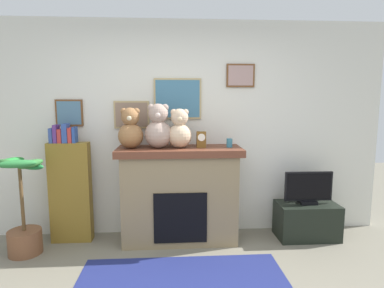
# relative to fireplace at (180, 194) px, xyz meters

# --- Properties ---
(back_wall) EXTENTS (5.20, 0.15, 2.60)m
(back_wall) POSITION_rel_fireplace_xyz_m (-0.07, 0.32, 0.74)
(back_wall) COLOR silver
(back_wall) RESTS_ON ground_plane
(fireplace) EXTENTS (1.43, 0.57, 1.11)m
(fireplace) POSITION_rel_fireplace_xyz_m (0.00, 0.00, 0.00)
(fireplace) COLOR #887452
(fireplace) RESTS_ON ground_plane
(bookshelf) EXTENTS (0.46, 0.16, 1.39)m
(bookshelf) POSITION_rel_fireplace_xyz_m (-1.27, 0.06, 0.07)
(bookshelf) COLOR olive
(bookshelf) RESTS_ON ground_plane
(potted_plant) EXTENTS (0.50, 0.55, 1.07)m
(potted_plant) POSITION_rel_fireplace_xyz_m (-1.68, -0.25, -0.15)
(potted_plant) COLOR brown
(potted_plant) RESTS_ON ground_plane
(tv_stand) EXTENTS (0.72, 0.40, 0.43)m
(tv_stand) POSITION_rel_fireplace_xyz_m (1.53, -0.04, -0.35)
(tv_stand) COLOR black
(tv_stand) RESTS_ON ground_plane
(television) EXTENTS (0.57, 0.14, 0.39)m
(television) POSITION_rel_fireplace_xyz_m (1.53, -0.04, 0.05)
(television) COLOR black
(television) RESTS_ON tv_stand
(area_rug) EXTENTS (1.95, 0.99, 0.01)m
(area_rug) POSITION_rel_fireplace_xyz_m (0.00, -0.93, -0.56)
(area_rug) COLOR navy
(area_rug) RESTS_ON ground_plane
(candle_jar) EXTENTS (0.07, 0.07, 0.10)m
(candle_jar) POSITION_rel_fireplace_xyz_m (0.58, -0.02, 0.60)
(candle_jar) COLOR teal
(candle_jar) RESTS_ON fireplace
(mantel_clock) EXTENTS (0.11, 0.08, 0.18)m
(mantel_clock) POSITION_rel_fireplace_xyz_m (0.25, -0.02, 0.64)
(mantel_clock) COLOR brown
(mantel_clock) RESTS_ON fireplace
(teddy_bear_tan) EXTENTS (0.29, 0.29, 0.46)m
(teddy_bear_tan) POSITION_rel_fireplace_xyz_m (-0.55, -0.02, 0.76)
(teddy_bear_tan) COLOR #91633B
(teddy_bear_tan) RESTS_ON fireplace
(teddy_bear_grey) EXTENTS (0.31, 0.31, 0.50)m
(teddy_bear_grey) POSITION_rel_fireplace_xyz_m (-0.24, -0.02, 0.78)
(teddy_bear_grey) COLOR tan
(teddy_bear_grey) RESTS_ON fireplace
(teddy_bear_cream) EXTENTS (0.28, 0.28, 0.45)m
(teddy_bear_cream) POSITION_rel_fireplace_xyz_m (0.00, -0.02, 0.75)
(teddy_bear_cream) COLOR #CEAF8E
(teddy_bear_cream) RESTS_ON fireplace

